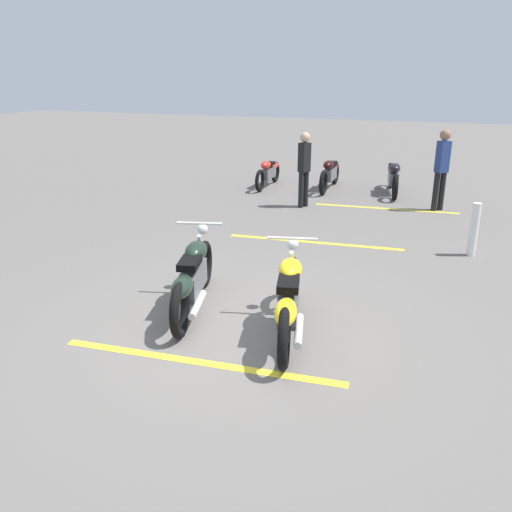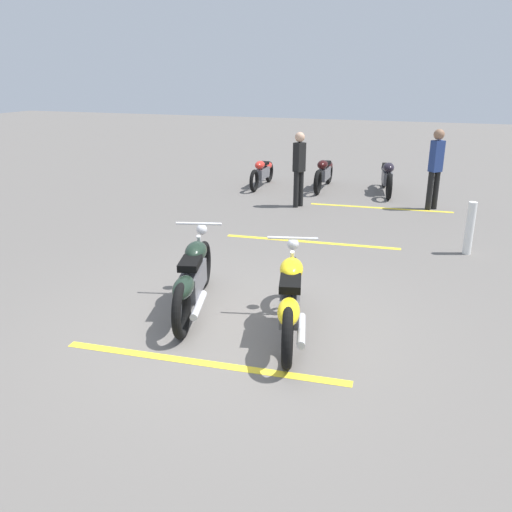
{
  "view_description": "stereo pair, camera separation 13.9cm",
  "coord_description": "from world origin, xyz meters",
  "px_view_note": "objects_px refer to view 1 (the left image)",
  "views": [
    {
      "loc": [
        -5.24,
        -2.31,
        2.94
      ],
      "look_at": [
        0.84,
        0.0,
        0.65
      ],
      "focal_mm": 36.64,
      "sensor_mm": 36.0,
      "label": 1
    },
    {
      "loc": [
        -5.29,
        -2.18,
        2.94
      ],
      "look_at": [
        0.84,
        0.0,
        0.65
      ],
      "focal_mm": 36.64,
      "sensor_mm": 36.0,
      "label": 2
    }
  ],
  "objects_px": {
    "motorcycle_row_center": "(269,172)",
    "bollard_post": "(474,230)",
    "bystander_secondary": "(442,166)",
    "motorcycle_bright_foreground": "(289,299)",
    "bystander_near_row": "(304,166)",
    "motorcycle_row_left": "(330,173)",
    "motorcycle_dark_foreground": "(193,277)",
    "motorcycle_row_far_left": "(393,176)"
  },
  "relations": [
    {
      "from": "motorcycle_bright_foreground",
      "to": "bystander_near_row",
      "type": "bearing_deg",
      "value": 0.24
    },
    {
      "from": "bystander_near_row",
      "to": "bystander_secondary",
      "type": "xyz_separation_m",
      "value": [
        0.77,
        -2.91,
        0.05
      ]
    },
    {
      "from": "motorcycle_bright_foreground",
      "to": "bystander_near_row",
      "type": "height_order",
      "value": "bystander_near_row"
    },
    {
      "from": "motorcycle_bright_foreground",
      "to": "motorcycle_dark_foreground",
      "type": "height_order",
      "value": "same"
    },
    {
      "from": "motorcycle_row_far_left",
      "to": "motorcycle_row_left",
      "type": "height_order",
      "value": "motorcycle_row_far_left"
    },
    {
      "from": "motorcycle_row_left",
      "to": "motorcycle_row_center",
      "type": "xyz_separation_m",
      "value": [
        -0.28,
        1.64,
        -0.04
      ]
    },
    {
      "from": "motorcycle_row_left",
      "to": "bystander_near_row",
      "type": "xyz_separation_m",
      "value": [
        -2.17,
        0.12,
        0.51
      ]
    },
    {
      "from": "motorcycle_bright_foreground",
      "to": "bystander_near_row",
      "type": "relative_size",
      "value": 1.29
    },
    {
      "from": "motorcycle_bright_foreground",
      "to": "motorcycle_row_far_left",
      "type": "xyz_separation_m",
      "value": [
        8.29,
        -0.18,
        -0.02
      ]
    },
    {
      "from": "bystander_secondary",
      "to": "bollard_post",
      "type": "xyz_separation_m",
      "value": [
        -3.03,
        -0.69,
        -0.54
      ]
    },
    {
      "from": "bollard_post",
      "to": "bystander_secondary",
      "type": "bearing_deg",
      "value": 12.88
    },
    {
      "from": "motorcycle_bright_foreground",
      "to": "bollard_post",
      "type": "bearing_deg",
      "value": -42.29
    },
    {
      "from": "motorcycle_row_far_left",
      "to": "bystander_near_row",
      "type": "bearing_deg",
      "value": -48.85
    },
    {
      "from": "motorcycle_row_left",
      "to": "bystander_near_row",
      "type": "height_order",
      "value": "bystander_near_row"
    },
    {
      "from": "motorcycle_dark_foreground",
      "to": "bollard_post",
      "type": "height_order",
      "value": "motorcycle_dark_foreground"
    },
    {
      "from": "motorcycle_row_center",
      "to": "bollard_post",
      "type": "relative_size",
      "value": 2.12
    },
    {
      "from": "motorcycle_row_far_left",
      "to": "motorcycle_row_center",
      "type": "distance_m",
      "value": 3.28
    },
    {
      "from": "motorcycle_row_left",
      "to": "motorcycle_row_center",
      "type": "distance_m",
      "value": 1.66
    },
    {
      "from": "motorcycle_dark_foreground",
      "to": "motorcycle_row_far_left",
      "type": "xyz_separation_m",
      "value": [
        8.08,
        -1.54,
        -0.02
      ]
    },
    {
      "from": "motorcycle_bright_foreground",
      "to": "bystander_secondary",
      "type": "relative_size",
      "value": 1.23
    },
    {
      "from": "motorcycle_row_far_left",
      "to": "bystander_near_row",
      "type": "distance_m",
      "value": 2.86
    },
    {
      "from": "motorcycle_dark_foreground",
      "to": "bystander_near_row",
      "type": "relative_size",
      "value": 1.29
    },
    {
      "from": "bystander_secondary",
      "to": "motorcycle_row_center",
      "type": "bearing_deg",
      "value": -147.86
    },
    {
      "from": "motorcycle_dark_foreground",
      "to": "motorcycle_row_left",
      "type": "bearing_deg",
      "value": -14.8
    },
    {
      "from": "bystander_near_row",
      "to": "bollard_post",
      "type": "height_order",
      "value": "bystander_near_row"
    },
    {
      "from": "motorcycle_row_far_left",
      "to": "motorcycle_row_center",
      "type": "height_order",
      "value": "motorcycle_row_far_left"
    },
    {
      "from": "motorcycle_row_left",
      "to": "motorcycle_dark_foreground",
      "type": "bearing_deg",
      "value": -0.48
    },
    {
      "from": "motorcycle_row_center",
      "to": "bollard_post",
      "type": "bearing_deg",
      "value": 49.43
    },
    {
      "from": "motorcycle_dark_foreground",
      "to": "motorcycle_row_left",
      "type": "distance_m",
      "value": 8.05
    },
    {
      "from": "bystander_secondary",
      "to": "bollard_post",
      "type": "bearing_deg",
      "value": -30.8
    },
    {
      "from": "motorcycle_row_center",
      "to": "bystander_near_row",
      "type": "bearing_deg",
      "value": 37.23
    },
    {
      "from": "bystander_secondary",
      "to": "bollard_post",
      "type": "relative_size",
      "value": 1.96
    },
    {
      "from": "motorcycle_dark_foreground",
      "to": "motorcycle_row_left",
      "type": "xyz_separation_m",
      "value": [
        8.05,
        0.08,
        -0.03
      ]
    },
    {
      "from": "motorcycle_dark_foreground",
      "to": "bystander_near_row",
      "type": "height_order",
      "value": "bystander_near_row"
    },
    {
      "from": "motorcycle_row_center",
      "to": "bystander_near_row",
      "type": "relative_size",
      "value": 1.14
    },
    {
      "from": "motorcycle_bright_foreground",
      "to": "bollard_post",
      "type": "xyz_separation_m",
      "value": [
        3.82,
        -2.05,
        -0.01
      ]
    },
    {
      "from": "motorcycle_row_left",
      "to": "bollard_post",
      "type": "distance_m",
      "value": 5.64
    },
    {
      "from": "motorcycle_bright_foreground",
      "to": "motorcycle_row_left",
      "type": "distance_m",
      "value": 8.38
    },
    {
      "from": "bystander_secondary",
      "to": "motorcycle_dark_foreground",
      "type": "bearing_deg",
      "value": -65.88
    },
    {
      "from": "motorcycle_bright_foreground",
      "to": "motorcycle_row_center",
      "type": "height_order",
      "value": "motorcycle_bright_foreground"
    },
    {
      "from": "bystander_secondary",
      "to": "bollard_post",
      "type": "height_order",
      "value": "bystander_secondary"
    },
    {
      "from": "motorcycle_dark_foreground",
      "to": "bystander_secondary",
      "type": "xyz_separation_m",
      "value": [
        6.65,
        -2.71,
        0.53
      ]
    }
  ]
}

